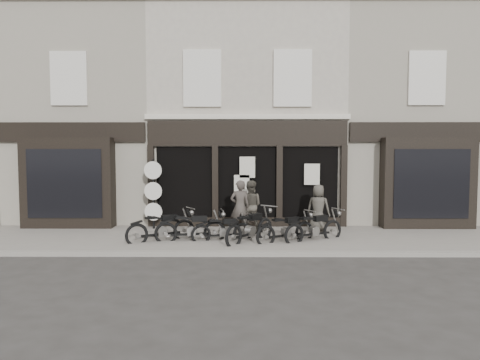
{
  "coord_description": "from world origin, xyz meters",
  "views": [
    {
      "loc": [
        -0.14,
        -13.8,
        2.96
      ],
      "look_at": [
        -0.25,
        1.6,
        1.88
      ],
      "focal_mm": 35.0,
      "sensor_mm": 36.0,
      "label": 1
    }
  ],
  "objects_px": {
    "motorcycle_1": "(191,230)",
    "motorcycle_4": "(286,232)",
    "man_right": "(318,208)",
    "motorcycle_2": "(223,232)",
    "advert_sign_post": "(153,197)",
    "motorcycle_5": "(314,230)",
    "man_left": "(240,207)",
    "motorcycle_3": "(250,230)",
    "motorcycle_0": "(162,230)",
    "man_centre": "(250,206)"
  },
  "relations": [
    {
      "from": "motorcycle_0",
      "to": "advert_sign_post",
      "type": "xyz_separation_m",
      "value": [
        -0.64,
        2.02,
        0.82
      ]
    },
    {
      "from": "motorcycle_0",
      "to": "motorcycle_5",
      "type": "height_order",
      "value": "motorcycle_0"
    },
    {
      "from": "man_left",
      "to": "advert_sign_post",
      "type": "bearing_deg",
      "value": -23.3
    },
    {
      "from": "man_right",
      "to": "motorcycle_1",
      "type": "bearing_deg",
      "value": 42.95
    },
    {
      "from": "motorcycle_4",
      "to": "motorcycle_5",
      "type": "relative_size",
      "value": 0.96
    },
    {
      "from": "motorcycle_0",
      "to": "motorcycle_3",
      "type": "relative_size",
      "value": 1.02
    },
    {
      "from": "motorcycle_3",
      "to": "motorcycle_5",
      "type": "relative_size",
      "value": 1.01
    },
    {
      "from": "motorcycle_4",
      "to": "man_right",
      "type": "relative_size",
      "value": 1.19
    },
    {
      "from": "motorcycle_4",
      "to": "man_left",
      "type": "xyz_separation_m",
      "value": [
        -1.41,
        1.24,
        0.6
      ]
    },
    {
      "from": "motorcycle_1",
      "to": "motorcycle_4",
      "type": "height_order",
      "value": "motorcycle_1"
    },
    {
      "from": "motorcycle_2",
      "to": "motorcycle_5",
      "type": "relative_size",
      "value": 0.96
    },
    {
      "from": "motorcycle_4",
      "to": "man_right",
      "type": "xyz_separation_m",
      "value": [
        1.24,
        1.66,
        0.51
      ]
    },
    {
      "from": "motorcycle_1",
      "to": "advert_sign_post",
      "type": "height_order",
      "value": "advert_sign_post"
    },
    {
      "from": "motorcycle_2",
      "to": "motorcycle_4",
      "type": "height_order",
      "value": "motorcycle_4"
    },
    {
      "from": "motorcycle_0",
      "to": "motorcycle_2",
      "type": "xyz_separation_m",
      "value": [
        1.86,
        0.09,
        -0.06
      ]
    },
    {
      "from": "motorcycle_2",
      "to": "man_right",
      "type": "height_order",
      "value": "man_right"
    },
    {
      "from": "motorcycle_2",
      "to": "man_centre",
      "type": "distance_m",
      "value": 1.9
    },
    {
      "from": "advert_sign_post",
      "to": "man_centre",
      "type": "bearing_deg",
      "value": -3.56
    },
    {
      "from": "motorcycle_2",
      "to": "motorcycle_1",
      "type": "bearing_deg",
      "value": 168.06
    },
    {
      "from": "motorcycle_0",
      "to": "motorcycle_2",
      "type": "height_order",
      "value": "motorcycle_0"
    },
    {
      "from": "motorcycle_3",
      "to": "man_centre",
      "type": "height_order",
      "value": "man_centre"
    },
    {
      "from": "motorcycle_3",
      "to": "advert_sign_post",
      "type": "relative_size",
      "value": 0.77
    },
    {
      "from": "motorcycle_1",
      "to": "motorcycle_2",
      "type": "xyz_separation_m",
      "value": [
        0.96,
        0.07,
        -0.05
      ]
    },
    {
      "from": "man_left",
      "to": "motorcycle_2",
      "type": "bearing_deg",
      "value": 56.69
    },
    {
      "from": "motorcycle_5",
      "to": "man_right",
      "type": "height_order",
      "value": "man_right"
    },
    {
      "from": "motorcycle_5",
      "to": "man_centre",
      "type": "distance_m",
      "value": 2.59
    },
    {
      "from": "motorcycle_4",
      "to": "man_right",
      "type": "height_order",
      "value": "man_right"
    },
    {
      "from": "motorcycle_0",
      "to": "motorcycle_4",
      "type": "bearing_deg",
      "value": -32.24
    },
    {
      "from": "motorcycle_1",
      "to": "advert_sign_post",
      "type": "bearing_deg",
      "value": 116.73
    },
    {
      "from": "motorcycle_0",
      "to": "motorcycle_1",
      "type": "xyz_separation_m",
      "value": [
        0.91,
        0.03,
        -0.01
      ]
    },
    {
      "from": "motorcycle_2",
      "to": "motorcycle_4",
      "type": "xyz_separation_m",
      "value": [
        1.93,
        -0.17,
        0.03
      ]
    },
    {
      "from": "motorcycle_4",
      "to": "man_centre",
      "type": "bearing_deg",
      "value": 90.85
    },
    {
      "from": "motorcycle_0",
      "to": "motorcycle_5",
      "type": "distance_m",
      "value": 4.68
    },
    {
      "from": "motorcycle_4",
      "to": "motorcycle_3",
      "type": "bearing_deg",
      "value": 147.61
    },
    {
      "from": "motorcycle_1",
      "to": "motorcycle_2",
      "type": "height_order",
      "value": "motorcycle_1"
    },
    {
      "from": "motorcycle_5",
      "to": "motorcycle_2",
      "type": "bearing_deg",
      "value": 149.68
    },
    {
      "from": "motorcycle_0",
      "to": "advert_sign_post",
      "type": "relative_size",
      "value": 0.79
    },
    {
      "from": "motorcycle_0",
      "to": "advert_sign_post",
      "type": "height_order",
      "value": "advert_sign_post"
    },
    {
      "from": "motorcycle_4",
      "to": "advert_sign_post",
      "type": "relative_size",
      "value": 0.74
    },
    {
      "from": "motorcycle_2",
      "to": "motorcycle_0",
      "type": "bearing_deg",
      "value": 166.9
    },
    {
      "from": "advert_sign_post",
      "to": "motorcycle_5",
      "type": "bearing_deg",
      "value": -17.85
    },
    {
      "from": "man_centre",
      "to": "advert_sign_post",
      "type": "distance_m",
      "value": 3.39
    },
    {
      "from": "man_left",
      "to": "advert_sign_post",
      "type": "xyz_separation_m",
      "value": [
        -3.02,
        0.86,
        0.24
      ]
    },
    {
      "from": "motorcycle_0",
      "to": "motorcycle_1",
      "type": "bearing_deg",
      "value": -29.48
    },
    {
      "from": "motorcycle_4",
      "to": "man_left",
      "type": "distance_m",
      "value": 1.97
    },
    {
      "from": "motorcycle_5",
      "to": "man_right",
      "type": "distance_m",
      "value": 1.63
    },
    {
      "from": "motorcycle_3",
      "to": "advert_sign_post",
      "type": "xyz_separation_m",
      "value": [
        -3.35,
        2.06,
        0.8
      ]
    },
    {
      "from": "man_centre",
      "to": "motorcycle_5",
      "type": "bearing_deg",
      "value": 149.09
    },
    {
      "from": "advert_sign_post",
      "to": "man_right",
      "type": "bearing_deg",
      "value": -2.13
    },
    {
      "from": "motorcycle_2",
      "to": "man_right",
      "type": "distance_m",
      "value": 3.54
    }
  ]
}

